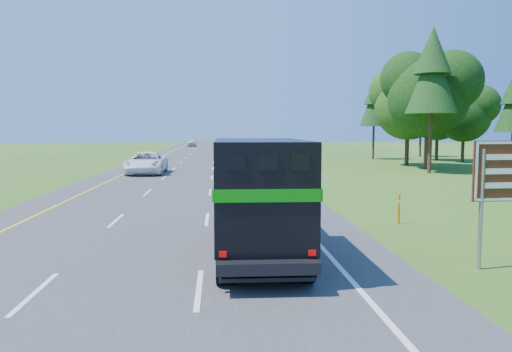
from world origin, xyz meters
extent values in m
cube|color=#38383A|center=(0.00, 50.00, 0.02)|extent=(15.00, 260.00, 0.04)
cube|color=yellow|center=(-5.50, 50.00, 0.04)|extent=(0.15, 260.00, 0.01)
cube|color=white|center=(5.50, 50.00, 0.04)|extent=(0.15, 260.00, 0.01)
cylinder|color=black|center=(2.48, 17.05, 0.56)|extent=(0.35, 1.05, 1.04)
cylinder|color=black|center=(4.48, 17.02, 0.56)|extent=(0.35, 1.05, 1.04)
cylinder|color=black|center=(2.41, 12.50, 0.56)|extent=(0.35, 1.05, 1.04)
cylinder|color=black|center=(4.40, 12.47, 0.56)|extent=(0.35, 1.05, 1.04)
cylinder|color=black|center=(2.39, 11.36, 0.56)|extent=(0.35, 1.05, 1.04)
cylinder|color=black|center=(4.39, 11.33, 0.56)|extent=(0.35, 1.05, 1.04)
cube|color=black|center=(3.43, 14.00, 0.68)|extent=(2.40, 7.63, 0.27)
cube|color=black|center=(3.48, 16.94, 1.71)|extent=(2.35, 1.75, 1.80)
cube|color=black|center=(3.49, 17.82, 2.19)|extent=(2.09, 0.09, 0.57)
cube|color=black|center=(3.42, 13.34, 2.11)|extent=(2.46, 5.54, 2.61)
cube|color=#067C08|center=(3.38, 10.56, 2.24)|extent=(2.37, 0.08, 0.28)
cube|color=#067C08|center=(2.22, 13.36, 2.24)|extent=(0.13, 5.51, 0.28)
cube|color=#067C08|center=(4.63, 13.32, 2.24)|extent=(0.13, 5.51, 0.28)
cube|color=black|center=(2.66, 10.58, 2.99)|extent=(0.43, 0.04, 0.38)
cube|color=black|center=(3.38, 10.56, 2.99)|extent=(0.43, 0.04, 0.38)
cube|color=black|center=(4.09, 10.55, 2.99)|extent=(0.43, 0.04, 0.38)
cube|color=black|center=(3.38, 10.68, 0.32)|extent=(2.19, 0.15, 0.09)
cube|color=#B20505|center=(2.38, 10.58, 0.95)|extent=(0.17, 0.04, 0.13)
cube|color=#B20505|center=(4.37, 10.55, 0.95)|extent=(0.17, 0.04, 0.13)
imported|color=white|center=(-3.65, 41.86, 0.95)|extent=(3.05, 6.57, 1.82)
imported|color=silver|center=(-3.41, 110.69, 0.87)|extent=(2.08, 4.91, 1.66)
cylinder|color=gray|center=(9.18, 12.23, 1.60)|extent=(0.11, 0.11, 3.20)
cube|color=orange|center=(9.39, 18.67, 0.57)|extent=(0.08, 0.04, 1.15)
cube|color=white|center=(9.39, 18.67, 0.88)|extent=(0.09, 0.05, 0.12)
camera|label=1|loc=(2.28, -0.24, 3.69)|focal=35.00mm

